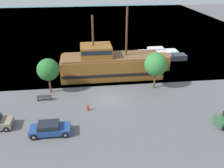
{
  "coord_description": "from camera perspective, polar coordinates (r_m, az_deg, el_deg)",
  "views": [
    {
      "loc": [
        -3.13,
        -27.83,
        15.57
      ],
      "look_at": [
        0.54,
        2.0,
        1.2
      ],
      "focal_mm": 40.0,
      "sensor_mm": 36.0,
      "label": 1
    }
  ],
  "objects": [
    {
      "name": "pirate_ship",
      "position": [
        38.0,
        -0.3,
        4.53
      ],
      "size": [
        16.37,
        4.8,
        10.36
      ],
      "color": "brown",
      "rests_on": "water_surface"
    },
    {
      "name": "tree_row_mideast",
      "position": [
        34.03,
        9.96,
        4.42
      ],
      "size": [
        3.12,
        3.12,
        5.09
      ],
      "color": "brown",
      "rests_on": "ground_plane"
    },
    {
      "name": "parked_car_curb_front",
      "position": [
        26.29,
        -14.02,
        -9.86
      ],
      "size": [
        4.04,
        1.84,
        1.3
      ],
      "color": "navy",
      "rests_on": "ground_plane"
    },
    {
      "name": "moored_boat_outer",
      "position": [
        48.61,
        10.44,
        7.16
      ],
      "size": [
        7.25,
        2.32,
        1.48
      ],
      "color": "silver",
      "rests_on": "water_surface"
    },
    {
      "name": "ground_plane",
      "position": [
        32.04,
        -0.52,
        -3.52
      ],
      "size": [
        160.0,
        160.0,
        0.0
      ],
      "primitive_type": "plane",
      "color": "#5B5B5E"
    },
    {
      "name": "tree_row_east",
      "position": [
        33.46,
        -14.38,
        3.19
      ],
      "size": [
        2.92,
        2.92,
        4.76
      ],
      "color": "brown",
      "rests_on": "ground_plane"
    },
    {
      "name": "water_surface",
      "position": [
        73.56,
        -4.53,
        13.26
      ],
      "size": [
        80.0,
        80.0,
        0.0
      ],
      "primitive_type": "plane",
      "color": "teal",
      "rests_on": "ground"
    },
    {
      "name": "fire_hydrant",
      "position": [
        29.64,
        -5.56,
        -5.34
      ],
      "size": [
        0.42,
        0.25,
        0.76
      ],
      "color": "red",
      "rests_on": "ground_plane"
    },
    {
      "name": "moored_boat_dockside",
      "position": [
        46.29,
        11.8,
        6.15
      ],
      "size": [
        7.87,
        2.03,
        1.59
      ],
      "color": "#2D333D",
      "rests_on": "water_surface"
    },
    {
      "name": "bench_promenade_east",
      "position": [
        32.71,
        -15.22,
        -2.98
      ],
      "size": [
        1.76,
        0.45,
        0.85
      ],
      "color": "#4C4742",
      "rests_on": "ground_plane"
    }
  ]
}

